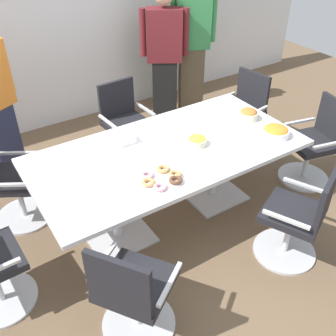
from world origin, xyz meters
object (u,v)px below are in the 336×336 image
object	(u,v)px
conference_table	(168,161)
donut_platter	(162,179)
person_standing_1	(164,55)
snack_bowl_chips_yellow	(197,141)
office_chair_4	(10,184)
office_chair_1	(314,146)
person_standing_2	(192,40)
office_chair_0	(298,220)
snack_bowl_pretzels	(249,114)
snack_bowl_chips_orange	(276,131)
office_chair_2	(242,116)
napkin_pile	(122,138)
office_chair_6	(133,295)
office_chair_3	(126,127)

from	to	relation	value
conference_table	donut_platter	bearing A→B (deg)	-129.29
person_standing_1	snack_bowl_chips_yellow	xyz separation A→B (m)	(-0.79, -1.79, -0.09)
office_chair_4	donut_platter	size ratio (longest dim) A/B	2.67
office_chair_1	person_standing_2	xyz separation A→B (m)	(-0.15, 2.04, 0.59)
office_chair_0	snack_bowl_pretzels	xyz separation A→B (m)	(0.36, 1.07, 0.40)
snack_bowl_chips_orange	office_chair_2	bearing A→B (deg)	63.40
conference_table	napkin_pile	xyz separation A→B (m)	(-0.28, 0.33, 0.17)
office_chair_6	snack_bowl_chips_yellow	bearing A→B (deg)	92.56
conference_table	office_chair_2	xyz separation A→B (m)	(1.43, 0.59, -0.22)
office_chair_6	donut_platter	world-z (taller)	office_chair_6
donut_platter	office_chair_4	bearing A→B (deg)	131.00
snack_bowl_chips_yellow	snack_bowl_pretzels	bearing A→B (deg)	8.79
conference_table	office_chair_4	distance (m)	1.47
conference_table	office_chair_0	distance (m)	1.22
conference_table	office_chair_6	size ratio (longest dim) A/B	2.64
conference_table	donut_platter	world-z (taller)	donut_platter
person_standing_1	office_chair_3	bearing A→B (deg)	64.19
office_chair_6	napkin_pile	distance (m)	1.46
person_standing_1	conference_table	bearing A→B (deg)	88.79
person_standing_2	snack_bowl_pretzels	size ratio (longest dim) A/B	10.19
person_standing_2	snack_bowl_chips_orange	xyz separation A→B (m)	(-0.52, -2.05, -0.20)
office_chair_6	snack_bowl_pretzels	world-z (taller)	office_chair_6
office_chair_1	person_standing_1	bearing A→B (deg)	28.69
conference_table	office_chair_2	distance (m)	1.56
person_standing_2	donut_platter	distance (m)	2.72
office_chair_0	person_standing_2	world-z (taller)	person_standing_2
office_chair_1	snack_bowl_pretzels	size ratio (longest dim) A/B	4.91
conference_table	snack_bowl_pretzels	xyz separation A→B (m)	(0.97, 0.04, 0.18)
donut_platter	snack_bowl_pretzels	bearing A→B (deg)	17.14
office_chair_6	snack_bowl_chips_yellow	size ratio (longest dim) A/B	5.24
person_standing_2	napkin_pile	world-z (taller)	person_standing_2
conference_table	snack_bowl_chips_orange	size ratio (longest dim) A/B	9.61
office_chair_1	person_standing_1	distance (m)	2.18
conference_table	snack_bowl_chips_yellow	size ratio (longest dim) A/B	13.83
office_chair_6	snack_bowl_chips_orange	distance (m)	1.97
office_chair_6	office_chair_3	bearing A→B (deg)	118.93
snack_bowl_pretzels	person_standing_1	bearing A→B (deg)	87.14
office_chair_3	office_chair_4	distance (m)	1.42
snack_bowl_pretzels	office_chair_0	bearing A→B (deg)	-108.68
office_chair_4	donut_platter	world-z (taller)	office_chair_4
person_standing_2	conference_table	bearing A→B (deg)	73.36
conference_table	person_standing_2	distance (m)	2.29
office_chair_3	donut_platter	xyz separation A→B (m)	(-0.42, -1.45, 0.36)
office_chair_3	office_chair_4	world-z (taller)	same
office_chair_3	conference_table	bearing A→B (deg)	78.69
office_chair_0	office_chair_1	world-z (taller)	same
office_chair_0	snack_bowl_chips_yellow	bearing A→B (deg)	85.05
napkin_pile	office_chair_3	bearing A→B (deg)	61.62
office_chair_3	snack_bowl_pretzels	xyz separation A→B (m)	(0.83, -1.06, 0.40)
person_standing_1	napkin_pile	distance (m)	1.92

